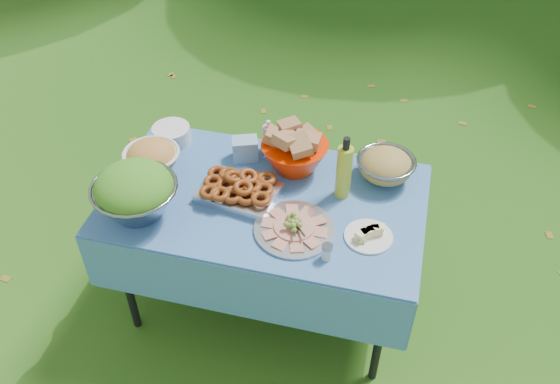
# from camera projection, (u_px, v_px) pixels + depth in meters

# --- Properties ---
(ground) EXTENTS (80.00, 80.00, 0.00)m
(ground) POSITION_uv_depth(u_px,v_px,m) (267.00, 300.00, 3.24)
(ground) COLOR black
(ground) RESTS_ON ground
(picnic_table) EXTENTS (1.46, 0.86, 0.76)m
(picnic_table) POSITION_uv_depth(u_px,v_px,m) (266.00, 253.00, 2.99)
(picnic_table) COLOR #72A3DB
(picnic_table) RESTS_ON ground
(salad_bowl) EXTENTS (0.50, 0.50, 0.25)m
(salad_bowl) POSITION_uv_depth(u_px,v_px,m) (135.00, 192.00, 2.58)
(salad_bowl) COLOR gray
(salad_bowl) RESTS_ON picnic_table
(pasta_bowl_white) EXTENTS (0.35, 0.35, 0.15)m
(pasta_bowl_white) POSITION_uv_depth(u_px,v_px,m) (152.00, 157.00, 2.84)
(pasta_bowl_white) COLOR silver
(pasta_bowl_white) RESTS_ON picnic_table
(plate_stack) EXTENTS (0.26, 0.26, 0.09)m
(plate_stack) POSITION_uv_depth(u_px,v_px,m) (172.00, 134.00, 3.03)
(plate_stack) COLOR silver
(plate_stack) RESTS_ON picnic_table
(wipes_box) EXTENTS (0.15, 0.13, 0.11)m
(wipes_box) POSITION_uv_depth(u_px,v_px,m) (245.00, 149.00, 2.91)
(wipes_box) COLOR #7EAACB
(wipes_box) RESTS_ON picnic_table
(sanitizer_bottle) EXTENTS (0.07, 0.07, 0.17)m
(sanitizer_bottle) POSITION_uv_depth(u_px,v_px,m) (269.00, 135.00, 2.95)
(sanitizer_bottle) COLOR pink
(sanitizer_bottle) RESTS_ON picnic_table
(bread_bowl) EXTENTS (0.41, 0.41, 0.22)m
(bread_bowl) POSITION_uv_depth(u_px,v_px,m) (295.00, 149.00, 2.83)
(bread_bowl) COLOR #F12800
(bread_bowl) RESTS_ON picnic_table
(pasta_bowl_steel) EXTENTS (0.36, 0.36, 0.15)m
(pasta_bowl_steel) POSITION_uv_depth(u_px,v_px,m) (386.00, 165.00, 2.79)
(pasta_bowl_steel) COLOR gray
(pasta_bowl_steel) RESTS_ON picnic_table
(fried_tray) EXTENTS (0.38, 0.30, 0.08)m
(fried_tray) POSITION_uv_depth(u_px,v_px,m) (239.00, 189.00, 2.72)
(fried_tray) COLOR silver
(fried_tray) RESTS_ON picnic_table
(charcuterie_platter) EXTENTS (0.44, 0.44, 0.08)m
(charcuterie_platter) POSITION_uv_depth(u_px,v_px,m) (294.00, 224.00, 2.55)
(charcuterie_platter) COLOR silver
(charcuterie_platter) RESTS_ON picnic_table
(oil_bottle) EXTENTS (0.09, 0.09, 0.32)m
(oil_bottle) POSITION_uv_depth(u_px,v_px,m) (344.00, 167.00, 2.64)
(oil_bottle) COLOR #AABB27
(oil_bottle) RESTS_ON picnic_table
(cheese_plate) EXTENTS (0.22, 0.22, 0.06)m
(cheese_plate) POSITION_uv_depth(u_px,v_px,m) (369.00, 233.00, 2.53)
(cheese_plate) COLOR silver
(cheese_plate) RESTS_ON picnic_table
(shaker) EXTENTS (0.05, 0.05, 0.07)m
(shaker) POSITION_uv_depth(u_px,v_px,m) (327.00, 252.00, 2.43)
(shaker) COLOR silver
(shaker) RESTS_ON picnic_table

